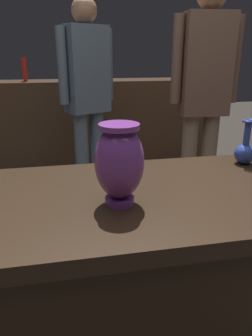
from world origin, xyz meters
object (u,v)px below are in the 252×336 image
vase_centerpiece (119,162)px  visitor_near_right (204,91)px  visitor_center_back (87,92)px  shelf_vase_left (24,70)px  vase_tall_behind (245,151)px  shelf_vase_center (82,71)px

vase_centerpiece → visitor_near_right: 1.46m
vase_centerpiece → visitor_center_back: 1.66m
visitor_near_right → vase_centerpiece: bearing=60.6°
visitor_center_back → vase_centerpiece: bearing=61.8°
vase_centerpiece → shelf_vase_left: 2.29m
vase_centerpiece → visitor_center_back: visitor_center_back is taller
shelf_vase_left → visitor_center_back: visitor_center_back is taller
visitor_near_right → shelf_vase_left: bearing=-34.8°
visitor_near_right → visitor_center_back: bearing=-26.1°
vase_tall_behind → shelf_vase_left: bearing=117.5°
vase_tall_behind → vase_centerpiece: bearing=-154.8°
vase_centerpiece → vase_tall_behind: bearing=25.2°
shelf_vase_center → visitor_center_back: bearing=-90.8°
shelf_vase_center → shelf_vase_left: 0.53m
visitor_near_right → visitor_center_back: size_ratio=1.04×
vase_tall_behind → visitor_center_back: bearing=110.4°
shelf_vase_center → visitor_center_back: 0.67m
shelf_vase_left → vase_tall_behind: bearing=-62.5°
visitor_near_right → visitor_center_back: 0.88m
shelf_vase_left → visitor_near_right: visitor_near_right is taller
shelf_vase_center → visitor_center_back: visitor_center_back is taller
vase_tall_behind → visitor_center_back: size_ratio=0.11×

